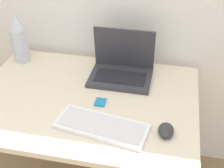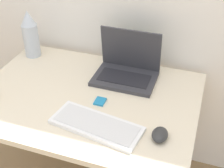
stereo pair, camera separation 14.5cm
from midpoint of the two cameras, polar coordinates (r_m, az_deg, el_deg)
desk at (r=1.60m, az=-2.04°, el=-4.81°), size 1.10×0.78×0.72m
laptop at (r=1.66m, az=5.24°, el=2.85°), size 0.32×0.24×0.25m
keyboard at (r=1.36m, az=0.19°, el=-7.64°), size 0.42×0.22×0.02m
mouse at (r=1.33m, az=11.89°, el=-9.19°), size 0.07×0.09×0.04m
vase at (r=1.86m, az=-12.56°, el=8.81°), size 0.09×0.09×0.28m
mp3_player at (r=1.50m, az=0.55°, el=-3.30°), size 0.05×0.06×0.01m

